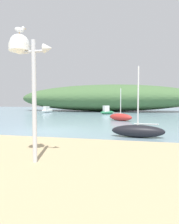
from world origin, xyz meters
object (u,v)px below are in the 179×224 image
(sailboat_far_right, at_px, (138,131))
(sailboat_mid_channel, at_px, (121,117))
(motorboat_centre_water, at_px, (47,110))
(mast_structure, at_px, (24,55))
(motorboat_outer_mooring, at_px, (107,111))
(seagull_on_radar, at_px, (20,29))

(sailboat_far_right, distance_m, sailboat_mid_channel, 9.30)
(motorboat_centre_water, relative_size, sailboat_far_right, 0.74)
(mast_structure, distance_m, sailboat_far_right, 7.09)
(sailboat_mid_channel, distance_m, motorboat_outer_mooring, 10.82)
(mast_structure, height_order, seagull_on_radar, seagull_on_radar)
(motorboat_centre_water, bearing_deg, sailboat_far_right, -53.89)
(motorboat_outer_mooring, bearing_deg, seagull_on_radar, -87.12)
(sailboat_far_right, height_order, sailboat_mid_channel, sailboat_far_right)
(seagull_on_radar, distance_m, sailboat_mid_channel, 15.35)
(seagull_on_radar, xyz_separation_m, motorboat_outer_mooring, (-1.27, 25.29, -3.38))
(mast_structure, bearing_deg, motorboat_outer_mooring, 93.13)
(sailboat_far_right, xyz_separation_m, motorboat_outer_mooring, (-4.50, 19.58, 0.11))
(seagull_on_radar, bearing_deg, sailboat_mid_channel, 83.73)
(mast_structure, distance_m, motorboat_centre_water, 29.87)
(motorboat_outer_mooring, bearing_deg, sailboat_far_right, -77.04)
(sailboat_far_right, relative_size, sailboat_mid_channel, 1.15)
(mast_structure, bearing_deg, sailboat_mid_channel, 84.16)
(motorboat_centre_water, bearing_deg, motorboat_outer_mooring, -8.91)
(sailboat_mid_channel, relative_size, motorboat_outer_mooring, 1.37)
(motorboat_outer_mooring, bearing_deg, sailboat_mid_channel, -74.42)
(mast_structure, relative_size, sailboat_far_right, 0.94)
(mast_structure, xyz_separation_m, seagull_on_radar, (-0.11, 0.01, 0.70))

